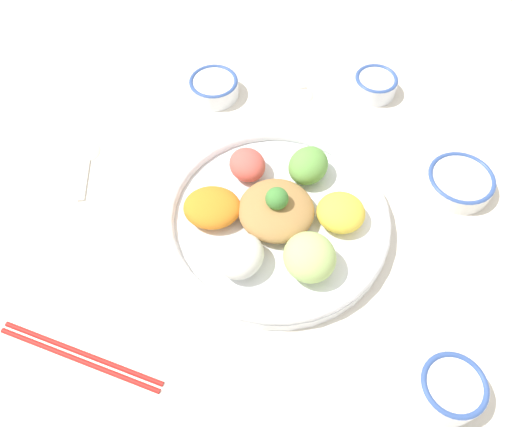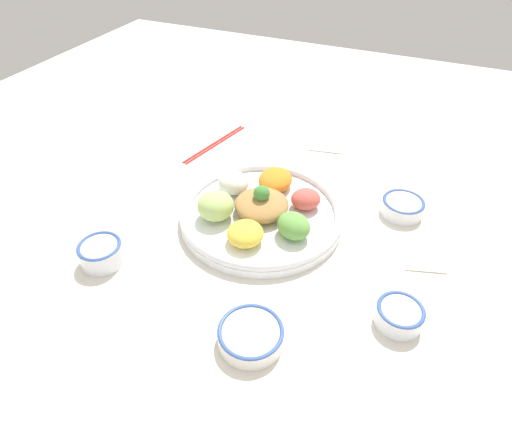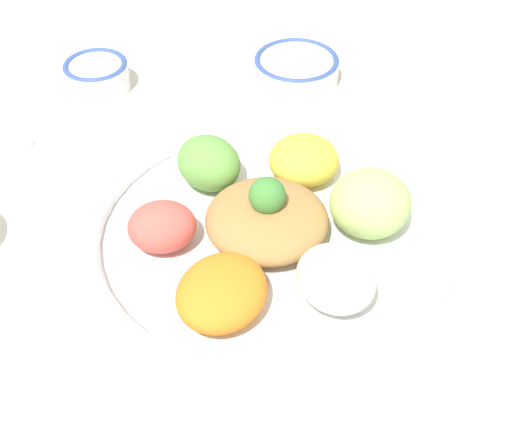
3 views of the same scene
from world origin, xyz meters
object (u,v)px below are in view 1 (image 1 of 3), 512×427
Objects in this scene: salad_platter at (276,217)px; serving_spoon_extra at (303,86)px; sauce_bowl_red at (450,388)px; rice_bowl_plain at (460,182)px; serving_spoon_main at (87,160)px; rice_bowl_blue at (214,87)px; chopsticks_pair_near at (80,356)px; sauce_bowl_dark at (375,84)px.

salad_platter reaches higher than serving_spoon_extra.
rice_bowl_plain is at bearing -98.29° from sauce_bowl_red.
serving_spoon_main is at bearing 1.37° from rice_bowl_plain.
serving_spoon_main is at bearing 105.83° from serving_spoon_extra.
salad_platter reaches higher than sauce_bowl_red.
sauce_bowl_red reaches higher than serving_spoon_extra.
chopsticks_pair_near is at bearing 79.25° from rice_bowl_blue.
chopsticks_pair_near is (0.41, 0.57, -0.02)m from sauce_bowl_dark.
rice_bowl_blue is 0.85× the size of rice_bowl_plain.
salad_platter is 0.35m from chopsticks_pair_near.
sauce_bowl_dark is (0.09, -0.56, -0.00)m from sauce_bowl_red.
salad_platter is 0.36m from serving_spoon_main.
serving_spoon_main is (0.59, -0.33, -0.02)m from sauce_bowl_red.
salad_platter is 0.34m from sauce_bowl_red.
salad_platter is 3.08× the size of serving_spoon_extra.
rice_bowl_plain is 0.65m from chopsticks_pair_near.
rice_bowl_blue is 1.14× the size of sauce_bowl_dark.
serving_spoon_extra is (0.27, -0.22, -0.02)m from rice_bowl_plain.
chopsticks_pair_near is at bearing 33.03° from rice_bowl_plain.
sauce_bowl_red is 0.35m from rice_bowl_plain.
serving_spoon_main is at bearing 44.21° from rice_bowl_blue.
sauce_bowl_red is at bearing 127.06° from rice_bowl_blue.
rice_bowl_blue is at bearing 123.45° from serving_spoon_main.
chopsticks_pair_near is (0.10, 0.53, -0.02)m from rice_bowl_blue.
serving_spoon_main is at bearing -29.21° from sauce_bowl_red.
salad_platter is 0.32m from rice_bowl_blue.
salad_platter reaches higher than sauce_bowl_dark.
sauce_bowl_dark reaches higher than rice_bowl_plain.
rice_bowl_plain is 0.94× the size of serving_spoon_extra.
sauce_bowl_red is 0.35× the size of chopsticks_pair_near.
salad_platter is 4.23× the size of sauce_bowl_red.
salad_platter reaches higher than rice_bowl_blue.
rice_bowl_blue is 0.54m from chopsticks_pair_near.
sauce_bowl_dark is 0.26m from rice_bowl_plain.
sauce_bowl_dark reaches higher than rice_bowl_blue.
sauce_bowl_dark is at bearing 104.09° from serving_spoon_main.
serving_spoon_main is (0.34, -0.09, -0.02)m from salad_platter.
chopsticks_pair_near is at bearing 138.07° from serving_spoon_extra.
sauce_bowl_dark is at bearing -116.02° from salad_platter.
sauce_bowl_red reaches higher than rice_bowl_blue.
sauce_bowl_red is 0.63× the size of serving_spoon_main.
sauce_bowl_red is 0.57m from sauce_bowl_dark.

